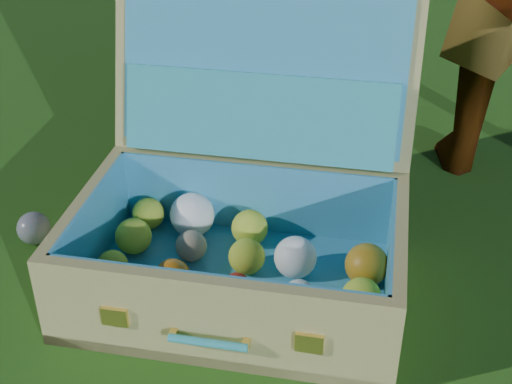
% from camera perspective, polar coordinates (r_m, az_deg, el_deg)
% --- Properties ---
extents(ground, '(60.00, 60.00, 0.00)m').
position_cam_1_polar(ground, '(1.55, 0.50, -6.57)').
color(ground, '#215114').
rests_on(ground, ground).
extents(stray_ball, '(0.08, 0.08, 0.08)m').
position_cam_1_polar(stray_ball, '(1.70, -17.35, -2.78)').
color(stray_ball, teal).
rests_on(stray_ball, ground).
extents(suitcase, '(0.79, 0.76, 0.62)m').
position_cam_1_polar(suitcase, '(1.48, -0.74, -0.32)').
color(suitcase, tan).
rests_on(suitcase, ground).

